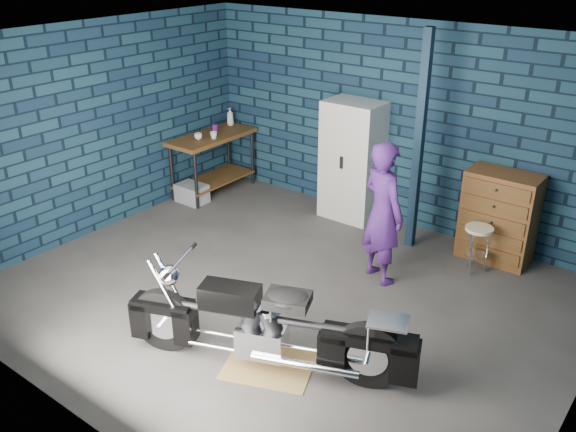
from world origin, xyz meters
name	(u,v)px	position (x,y,z in m)	size (l,w,h in m)	color
ground	(283,295)	(0.00, 0.00, 0.00)	(6.00, 6.00, 0.00)	#494644
room_walls	(315,116)	(0.00, 0.55, 1.90)	(6.02, 5.01, 2.71)	#102235
support_post	(419,144)	(0.55, 1.95, 1.35)	(0.10, 0.10, 2.70)	#112437
workbench	(213,164)	(-2.68, 1.74, 0.46)	(0.60, 1.40, 0.91)	brown
drip_mat	(269,366)	(0.64, -1.05, 0.00)	(0.80, 0.60, 0.01)	olive
motorcycle	(268,321)	(0.64, -1.05, 0.50)	(2.28, 0.62, 1.01)	black
person	(383,213)	(0.64, 0.98, 0.82)	(0.60, 0.39, 1.64)	#411B67
storage_bin	(192,193)	(-2.66, 1.24, 0.14)	(0.44, 0.31, 0.27)	gray
locker	(352,161)	(-0.53, 2.23, 0.82)	(0.77, 0.55, 1.64)	silver
tool_chest	(498,217)	(1.53, 2.23, 0.56)	(0.83, 0.46, 1.11)	brown
shop_stool	(476,250)	(1.47, 1.78, 0.29)	(0.32, 0.32, 0.58)	beige
cup_a	(198,136)	(-2.68, 1.46, 0.95)	(0.11, 0.11, 0.09)	beige
cup_b	(214,135)	(-2.53, 1.62, 0.96)	(0.11, 0.11, 0.10)	beige
mug_purple	(215,128)	(-2.72, 1.86, 0.97)	(0.09, 0.09, 0.12)	#5A1B6F
bottle	(230,116)	(-2.80, 2.29, 1.05)	(0.11, 0.11, 0.27)	gray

